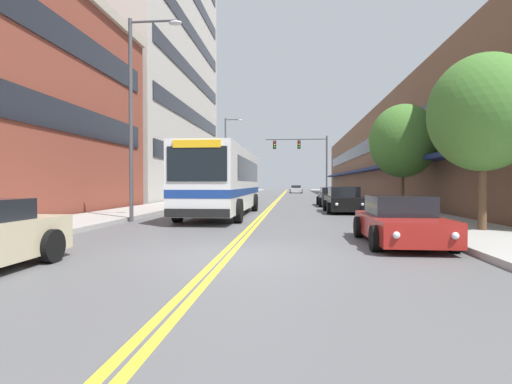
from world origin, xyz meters
TOP-DOWN VIEW (x-y plane):
  - ground_plane at (0.00, 37.00)m, footprint 240.00×240.00m
  - sidewalk_left at (-7.14, 37.00)m, footprint 3.29×106.00m
  - sidewalk_right at (7.14, 37.00)m, footprint 3.29×106.00m
  - centre_line at (0.00, 37.00)m, footprint 0.34×106.00m
  - office_tower_left at (-15.02, 32.41)m, footprint 12.08×26.25m
  - storefront_row_right at (13.01, 37.00)m, footprint 9.10×68.00m
  - city_bus at (-1.97, 11.11)m, footprint 2.83×11.44m
  - car_white_parked_left_near at (-4.43, 25.80)m, footprint 1.99×4.42m
  - car_champagne_parked_left_far at (-4.35, 33.59)m, footprint 2.02×4.63m
  - car_red_parked_right_foreground at (4.36, 2.03)m, footprint 2.02×4.14m
  - car_black_parked_right_mid at (4.32, 13.59)m, footprint 2.08×4.54m
  - car_charcoal_parked_right_far at (4.36, 20.04)m, footprint 2.19×4.78m
  - car_silver_moving_lead at (1.97, 57.70)m, footprint 2.06×4.25m
  - traffic_signal_mast at (2.91, 35.77)m, footprint 6.88×0.38m
  - street_lamp_left_near at (-5.00, 7.35)m, footprint 2.30×0.28m
  - street_lamp_left_far at (-5.08, 30.87)m, footprint 1.84×0.28m
  - street_tree_right_near at (7.44, 4.22)m, footprint 3.33×3.33m
  - street_tree_right_mid at (7.33, 12.98)m, footprint 3.53×3.53m

SIDE VIEW (x-z plane):
  - ground_plane at x=0.00m, z-range 0.00..0.00m
  - centre_line at x=0.00m, z-range 0.00..0.01m
  - sidewalk_left at x=-7.14m, z-range 0.00..0.16m
  - sidewalk_right at x=7.14m, z-range 0.00..0.16m
  - car_red_parked_right_foreground at x=4.36m, z-range -0.05..1.23m
  - car_white_parked_left_near at x=-4.43m, z-range -0.03..1.21m
  - car_silver_moving_lead at x=1.97m, z-range -0.03..1.24m
  - car_charcoal_parked_right_far at x=4.36m, z-range -0.04..1.28m
  - car_champagne_parked_left_far at x=-4.35m, z-range -0.03..1.28m
  - car_black_parked_right_mid at x=4.32m, z-range -0.06..1.37m
  - city_bus at x=-1.97m, z-range 0.21..3.47m
  - street_tree_right_near at x=7.44m, z-range 1.07..6.57m
  - street_tree_right_mid at x=7.33m, z-range 1.04..6.70m
  - storefront_row_right at x=13.01m, z-range 0.00..8.71m
  - street_lamp_left_far at x=-5.08m, z-range 0.70..8.87m
  - traffic_signal_mast at x=2.91m, z-range 1.48..8.35m
  - street_lamp_left_near at x=-5.00m, z-range 0.76..9.28m
  - office_tower_left at x=-15.02m, z-range 0.00..30.30m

